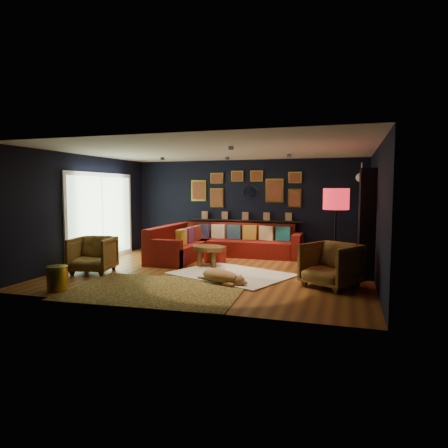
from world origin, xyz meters
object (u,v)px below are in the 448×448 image
(sectional, at_px, (215,245))
(pouf, at_px, (215,254))
(armchair_right, at_px, (331,263))
(floor_lamp, at_px, (336,203))
(coffee_table, at_px, (209,250))
(dog, at_px, (220,273))
(orange_chair, at_px, (349,262))
(gold_stool, at_px, (57,279))
(armchair_left, at_px, (93,253))

(sectional, height_order, pouf, sectional)
(armchair_right, bearing_deg, floor_lamp, 116.14)
(coffee_table, xyz_separation_m, dog, (0.75, -1.47, -0.20))
(orange_chair, height_order, dog, orange_chair)
(sectional, bearing_deg, floor_lamp, -30.83)
(coffee_table, relative_size, armchair_right, 1.22)
(coffee_table, height_order, armchair_right, armchair_right)
(armchair_right, bearing_deg, pouf, 179.35)
(coffee_table, bearing_deg, dog, -63.02)
(sectional, distance_m, gold_stool, 4.43)
(coffee_table, height_order, pouf, coffee_table)
(armchair_right, bearing_deg, sectional, 172.83)
(armchair_left, relative_size, dog, 0.75)
(dog, bearing_deg, sectional, 133.16)
(pouf, distance_m, orange_chair, 3.51)
(coffee_table, relative_size, floor_lamp, 0.61)
(armchair_left, distance_m, dog, 2.92)
(armchair_right, bearing_deg, gold_stool, -128.08)
(armchair_left, distance_m, orange_chair, 5.26)
(coffee_table, xyz_separation_m, gold_stool, (-1.82, -2.85, -0.17))
(pouf, height_order, orange_chair, orange_chair)
(coffee_table, distance_m, dog, 1.66)
(sectional, bearing_deg, armchair_right, -38.35)
(coffee_table, distance_m, armchair_left, 2.54)
(coffee_table, distance_m, pouf, 0.66)
(sectional, height_order, gold_stool, sectional)
(gold_stool, xyz_separation_m, orange_chair, (4.90, 1.91, 0.23))
(pouf, height_order, floor_lamp, floor_lamp)
(armchair_left, distance_m, armchair_right, 4.93)
(coffee_table, bearing_deg, gold_stool, -122.56)
(armchair_right, xyz_separation_m, floor_lamp, (0.05, 0.57, 1.08))
(armchair_right, height_order, gold_stool, armchair_right)
(sectional, distance_m, dog, 2.97)
(armchair_right, distance_m, orange_chair, 0.36)
(dog, bearing_deg, gold_stool, -129.29)
(coffee_table, height_order, dog, coffee_table)
(armchair_left, xyz_separation_m, gold_stool, (0.34, -1.51, -0.20))
(floor_lamp, bearing_deg, dog, -156.01)
(armchair_left, height_order, floor_lamp, floor_lamp)
(armchair_right, bearing_deg, dog, -138.90)
(pouf, distance_m, armchair_left, 2.89)
(sectional, height_order, armchair_left, sectional)
(sectional, height_order, floor_lamp, floor_lamp)
(floor_lamp, bearing_deg, coffee_table, 168.91)
(armchair_right, xyz_separation_m, orange_chair, (0.32, 0.18, 0.00))
(coffee_table, xyz_separation_m, armchair_left, (-2.16, -1.34, 0.03))
(coffee_table, bearing_deg, sectional, 103.05)
(coffee_table, bearing_deg, floor_lamp, -11.09)
(dog, bearing_deg, armchair_right, 32.35)
(sectional, height_order, orange_chair, sectional)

